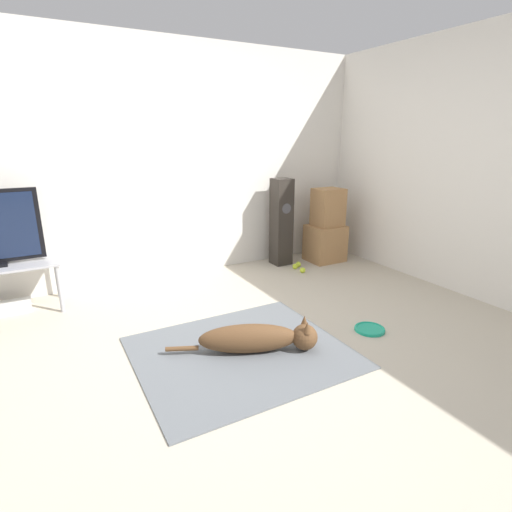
{
  "coord_description": "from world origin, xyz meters",
  "views": [
    {
      "loc": [
        -1.13,
        -2.28,
        1.56
      ],
      "look_at": [
        0.65,
        0.95,
        0.45
      ],
      "focal_mm": 28.0,
      "sensor_mm": 36.0,
      "label": 1
    }
  ],
  "objects_px": {
    "game_console": "(10,307)",
    "cardboard_box_lower": "(325,243)",
    "frisbee": "(370,329)",
    "tennis_ball_loose_on_carpet": "(298,264)",
    "floor_speaker": "(281,222)",
    "dog": "(260,338)",
    "cardboard_box_upper": "(328,207)",
    "tennis_ball_by_boxes": "(295,266)",
    "tennis_ball_near_speaker": "(303,270)"
  },
  "relations": [
    {
      "from": "cardboard_box_lower",
      "to": "tennis_ball_loose_on_carpet",
      "type": "height_order",
      "value": "cardboard_box_lower"
    },
    {
      "from": "game_console",
      "to": "cardboard_box_lower",
      "type": "bearing_deg",
      "value": -2.16
    },
    {
      "from": "cardboard_box_lower",
      "to": "tennis_ball_near_speaker",
      "type": "distance_m",
      "value": 0.64
    },
    {
      "from": "floor_speaker",
      "to": "game_console",
      "type": "height_order",
      "value": "floor_speaker"
    },
    {
      "from": "tennis_ball_by_boxes",
      "to": "tennis_ball_near_speaker",
      "type": "relative_size",
      "value": 1.0
    },
    {
      "from": "frisbee",
      "to": "tennis_ball_loose_on_carpet",
      "type": "bearing_deg",
      "value": 75.2
    },
    {
      "from": "game_console",
      "to": "cardboard_box_upper",
      "type": "bearing_deg",
      "value": -2.21
    },
    {
      "from": "frisbee",
      "to": "cardboard_box_upper",
      "type": "relative_size",
      "value": 0.53
    },
    {
      "from": "frisbee",
      "to": "game_console",
      "type": "distance_m",
      "value": 3.25
    },
    {
      "from": "game_console",
      "to": "tennis_ball_by_boxes",
      "type": "bearing_deg",
      "value": -4.71
    },
    {
      "from": "tennis_ball_loose_on_carpet",
      "to": "tennis_ball_near_speaker",
      "type": "bearing_deg",
      "value": -111.76
    },
    {
      "from": "dog",
      "to": "game_console",
      "type": "distance_m",
      "value": 2.42
    },
    {
      "from": "tennis_ball_loose_on_carpet",
      "to": "game_console",
      "type": "height_order",
      "value": "game_console"
    },
    {
      "from": "cardboard_box_upper",
      "to": "tennis_ball_by_boxes",
      "type": "height_order",
      "value": "cardboard_box_upper"
    },
    {
      "from": "tennis_ball_near_speaker",
      "to": "tennis_ball_loose_on_carpet",
      "type": "bearing_deg",
      "value": 68.24
    },
    {
      "from": "cardboard_box_lower",
      "to": "frisbee",
      "type": "bearing_deg",
      "value": -117.18
    },
    {
      "from": "cardboard_box_lower",
      "to": "tennis_ball_near_speaker",
      "type": "xyz_separation_m",
      "value": [
        -0.54,
        -0.28,
        -0.2
      ]
    },
    {
      "from": "tennis_ball_by_boxes",
      "to": "game_console",
      "type": "height_order",
      "value": "game_console"
    },
    {
      "from": "dog",
      "to": "frisbee",
      "type": "relative_size",
      "value": 4.19
    },
    {
      "from": "floor_speaker",
      "to": "tennis_ball_near_speaker",
      "type": "relative_size",
      "value": 16.22
    },
    {
      "from": "floor_speaker",
      "to": "tennis_ball_loose_on_carpet",
      "type": "xyz_separation_m",
      "value": [
        0.12,
        -0.22,
        -0.5
      ]
    },
    {
      "from": "dog",
      "to": "cardboard_box_upper",
      "type": "height_order",
      "value": "cardboard_box_upper"
    },
    {
      "from": "floor_speaker",
      "to": "tennis_ball_loose_on_carpet",
      "type": "relative_size",
      "value": 16.22
    },
    {
      "from": "tennis_ball_by_boxes",
      "to": "game_console",
      "type": "bearing_deg",
      "value": 175.29
    },
    {
      "from": "floor_speaker",
      "to": "game_console",
      "type": "bearing_deg",
      "value": -179.45
    },
    {
      "from": "frisbee",
      "to": "tennis_ball_by_boxes",
      "type": "bearing_deg",
      "value": 77.47
    },
    {
      "from": "dog",
      "to": "cardboard_box_lower",
      "type": "distance_m",
      "value": 2.48
    },
    {
      "from": "floor_speaker",
      "to": "cardboard_box_lower",
      "type": "bearing_deg",
      "value": -15.86
    },
    {
      "from": "frisbee",
      "to": "cardboard_box_lower",
      "type": "distance_m",
      "value": 1.98
    },
    {
      "from": "frisbee",
      "to": "floor_speaker",
      "type": "xyz_separation_m",
      "value": [
        0.33,
        1.92,
        0.52
      ]
    },
    {
      "from": "tennis_ball_loose_on_carpet",
      "to": "game_console",
      "type": "relative_size",
      "value": 0.19
    },
    {
      "from": "floor_speaker",
      "to": "game_console",
      "type": "relative_size",
      "value": 3.1
    },
    {
      "from": "cardboard_box_upper",
      "to": "tennis_ball_loose_on_carpet",
      "type": "height_order",
      "value": "cardboard_box_upper"
    },
    {
      "from": "dog",
      "to": "tennis_ball_by_boxes",
      "type": "distance_m",
      "value": 2.02
    },
    {
      "from": "tennis_ball_loose_on_carpet",
      "to": "cardboard_box_upper",
      "type": "bearing_deg",
      "value": 7.07
    },
    {
      "from": "dog",
      "to": "frisbee",
      "type": "bearing_deg",
      "value": -8.01
    },
    {
      "from": "cardboard_box_lower",
      "to": "cardboard_box_upper",
      "type": "relative_size",
      "value": 0.99
    },
    {
      "from": "cardboard_box_lower",
      "to": "game_console",
      "type": "xyz_separation_m",
      "value": [
        -3.54,
        0.13,
        -0.19
      ]
    },
    {
      "from": "frisbee",
      "to": "game_console",
      "type": "height_order",
      "value": "game_console"
    },
    {
      "from": "tennis_ball_by_boxes",
      "to": "tennis_ball_loose_on_carpet",
      "type": "distance_m",
      "value": 0.1
    },
    {
      "from": "cardboard_box_upper",
      "to": "tennis_ball_by_boxes",
      "type": "bearing_deg",
      "value": -168.68
    },
    {
      "from": "dog",
      "to": "floor_speaker",
      "type": "height_order",
      "value": "floor_speaker"
    },
    {
      "from": "cardboard_box_upper",
      "to": "floor_speaker",
      "type": "relative_size",
      "value": 0.44
    },
    {
      "from": "dog",
      "to": "tennis_ball_near_speaker",
      "type": "bearing_deg",
      "value": 44.97
    },
    {
      "from": "cardboard_box_lower",
      "to": "tennis_ball_near_speaker",
      "type": "relative_size",
      "value": 7.03
    },
    {
      "from": "frisbee",
      "to": "floor_speaker",
      "type": "height_order",
      "value": "floor_speaker"
    },
    {
      "from": "cardboard_box_lower",
      "to": "cardboard_box_upper",
      "type": "height_order",
      "value": "cardboard_box_upper"
    },
    {
      "from": "dog",
      "to": "cardboard_box_lower",
      "type": "height_order",
      "value": "cardboard_box_lower"
    },
    {
      "from": "tennis_ball_loose_on_carpet",
      "to": "frisbee",
      "type": "bearing_deg",
      "value": -104.8
    },
    {
      "from": "frisbee",
      "to": "cardboard_box_lower",
      "type": "xyz_separation_m",
      "value": [
        0.9,
        1.75,
        0.22
      ]
    }
  ]
}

